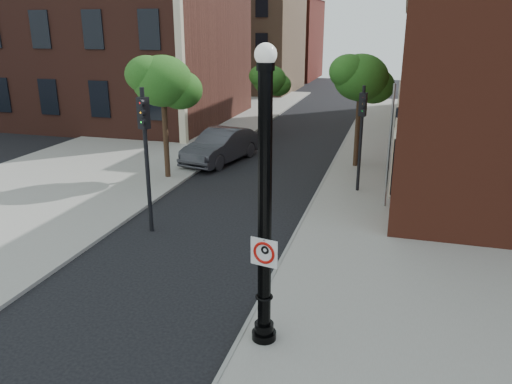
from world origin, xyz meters
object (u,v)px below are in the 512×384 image
(lamppost, at_px, (265,219))
(parked_car, at_px, (221,146))
(traffic_signal_left, at_px, (145,137))
(traffic_signal_right, at_px, (362,122))
(no_parking_sign, at_px, (264,252))

(lamppost, relative_size, parked_car, 1.24)
(traffic_signal_left, height_order, traffic_signal_right, traffic_signal_left)
(lamppost, xyz_separation_m, traffic_signal_right, (1.05, 11.21, 0.06))
(parked_car, height_order, traffic_signal_right, traffic_signal_right)
(traffic_signal_right, bearing_deg, parked_car, 165.05)
(no_parking_sign, xyz_separation_m, parked_car, (-6.19, 14.62, -1.43))
(no_parking_sign, height_order, traffic_signal_left, traffic_signal_left)
(no_parking_sign, xyz_separation_m, traffic_signal_right, (1.02, 11.37, 0.72))
(parked_car, bearing_deg, traffic_signal_right, -11.32)
(no_parking_sign, distance_m, traffic_signal_left, 7.60)
(lamppost, relative_size, no_parking_sign, 10.54)
(lamppost, distance_m, parked_car, 15.86)
(no_parking_sign, bearing_deg, parked_car, 124.42)
(traffic_signal_left, relative_size, traffic_signal_right, 1.09)
(traffic_signal_left, bearing_deg, traffic_signal_right, 62.42)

